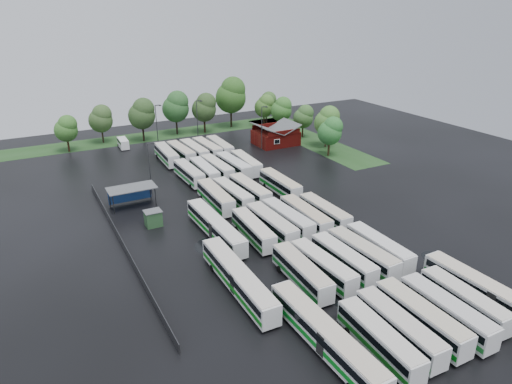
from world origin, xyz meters
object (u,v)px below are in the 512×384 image
minibus (123,143)px  brick_building (276,137)px  artic_bus_east (490,295)px  artic_bus_west_a (325,336)px

minibus → brick_building: bearing=-21.2°
artic_bus_east → brick_building: bearing=78.9°
artic_bus_west_a → brick_building: bearing=62.9°
artic_bus_west_a → minibus: bearing=90.5°
brick_building → minibus: 37.64m
brick_building → artic_bus_east: (-11.99, -69.39, -0.10)m
brick_building → minibus: brick_building is taller
brick_building → artic_bus_east: bearing=-99.8°
artic_bus_west_a → artic_bus_east: (20.95, -3.30, -0.01)m
artic_bus_west_a → minibus: artic_bus_west_a is taller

